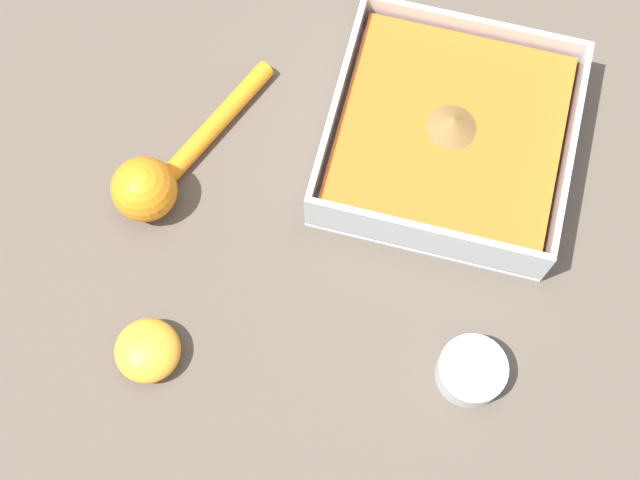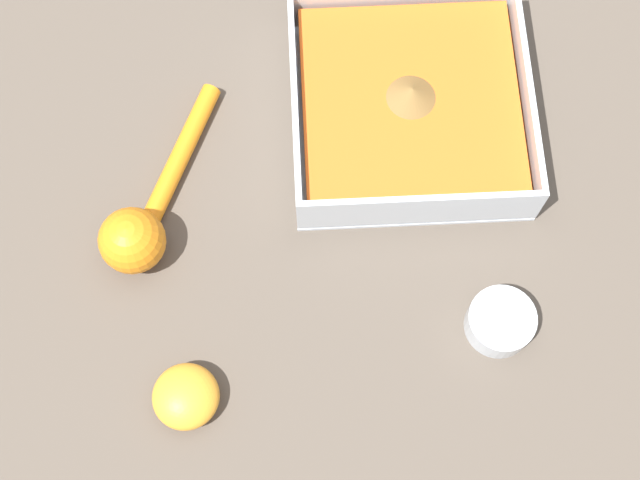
{
  "view_description": "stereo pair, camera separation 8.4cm",
  "coord_description": "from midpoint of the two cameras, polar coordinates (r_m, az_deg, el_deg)",
  "views": [
    {
      "loc": [
        -0.05,
        -0.4,
        0.83
      ],
      "look_at": [
        -0.12,
        -0.13,
        0.03
      ],
      "focal_mm": 50.0,
      "sensor_mm": 36.0,
      "label": 1
    },
    {
      "loc": [
        -0.13,
        -0.41,
        0.83
      ],
      "look_at": [
        -0.12,
        -0.13,
        0.03
      ],
      "focal_mm": 50.0,
      "sensor_mm": 36.0,
      "label": 2
    }
  ],
  "objects": [
    {
      "name": "ground_plane",
      "position": [
        0.93,
        4.24,
        6.8
      ],
      "size": [
        4.0,
        4.0,
        0.0
      ],
      "primitive_type": "plane",
      "color": "brown"
    },
    {
      "name": "lemon_squeezer",
      "position": [
        0.88,
        -14.04,
        0.63
      ],
      "size": [
        0.12,
        0.21,
        0.06
      ],
      "rotation": [
        0.0,
        0.0,
        4.3
      ],
      "color": "orange",
      "rests_on": "ground_plane"
    },
    {
      "name": "square_dish",
      "position": [
        0.91,
        3.07,
        8.08
      ],
      "size": [
        0.24,
        0.24,
        0.07
      ],
      "color": "silver",
      "rests_on": "ground_plane"
    },
    {
      "name": "spice_bowl",
      "position": [
        0.85,
        8.69,
        -5.63
      ],
      "size": [
        0.06,
        0.06,
        0.03
      ],
      "color": "silver",
      "rests_on": "ground_plane"
    },
    {
      "name": "lemon_half",
      "position": [
        0.84,
        -11.47,
        -10.21
      ],
      "size": [
        0.06,
        0.06,
        0.03
      ],
      "color": "orange",
      "rests_on": "ground_plane"
    }
  ]
}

